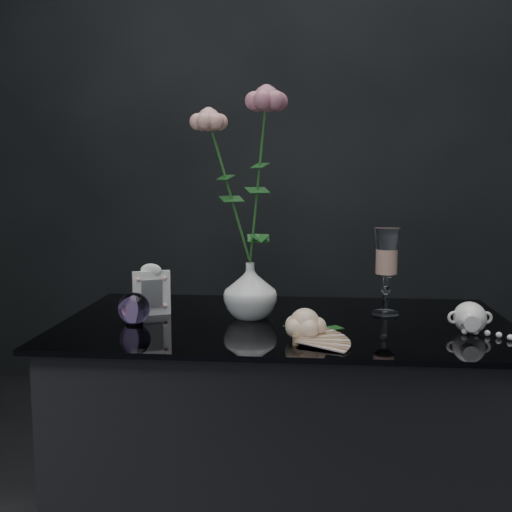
# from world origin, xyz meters

# --- Properties ---
(table) EXTENTS (1.05, 0.58, 0.76)m
(table) POSITION_xyz_m (0.00, 0.05, 0.38)
(table) COLOR black
(table) RESTS_ON ground
(vase) EXTENTS (0.13, 0.13, 0.13)m
(vase) POSITION_xyz_m (-0.09, 0.07, 0.83)
(vase) COLOR white
(vase) RESTS_ON table
(wine_glass) EXTENTS (0.08, 0.08, 0.21)m
(wine_glass) POSITION_xyz_m (0.24, 0.14, 0.87)
(wine_glass) COLOR white
(wine_glass) RESTS_ON table
(picture_frame) EXTENTS (0.12, 0.10, 0.13)m
(picture_frame) POSITION_xyz_m (-0.33, 0.08, 0.83)
(picture_frame) COLOR white
(picture_frame) RESTS_ON table
(paperweight) EXTENTS (0.09, 0.09, 0.07)m
(paperweight) POSITION_xyz_m (-0.35, -0.01, 0.80)
(paperweight) COLOR #9473BC
(paperweight) RESTS_ON table
(paper_fan) EXTENTS (0.23, 0.19, 0.02)m
(paper_fan) POSITION_xyz_m (0.03, -0.15, 0.77)
(paper_fan) COLOR beige
(paper_fan) RESTS_ON table
(loose_rose) EXTENTS (0.16, 0.20, 0.07)m
(loose_rose) POSITION_xyz_m (0.05, -0.11, 0.79)
(loose_rose) COLOR #FFCAA4
(loose_rose) RESTS_ON table
(pearl_jar) EXTENTS (0.25, 0.26, 0.07)m
(pearl_jar) POSITION_xyz_m (0.40, -0.02, 0.80)
(pearl_jar) COLOR white
(pearl_jar) RESTS_ON table
(roses) EXTENTS (0.21, 0.11, 0.46)m
(roses) POSITION_xyz_m (-0.10, 0.08, 1.11)
(roses) COLOR #E59F90
(roses) RESTS_ON vase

